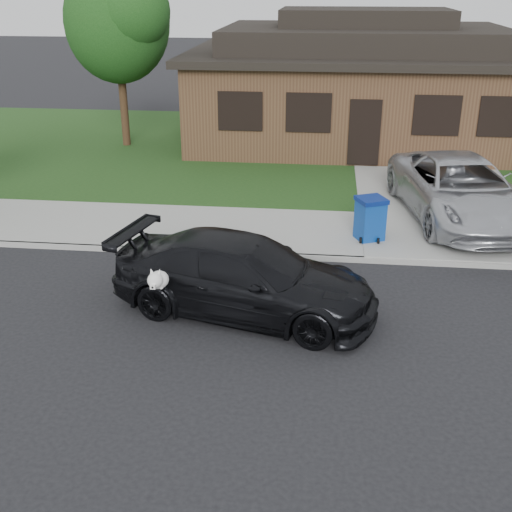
# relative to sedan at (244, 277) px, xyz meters

# --- Properties ---
(ground) EXTENTS (120.00, 120.00, 0.00)m
(ground) POSITION_rel_sedan_xyz_m (-1.41, -0.96, -0.72)
(ground) COLOR black
(ground) RESTS_ON ground
(sidewalk) EXTENTS (60.00, 3.00, 0.12)m
(sidewalk) POSITION_rel_sedan_xyz_m (-1.41, 4.04, -0.66)
(sidewalk) COLOR gray
(sidewalk) RESTS_ON ground
(curb) EXTENTS (60.00, 0.12, 0.12)m
(curb) POSITION_rel_sedan_xyz_m (-1.41, 2.54, -0.66)
(curb) COLOR gray
(curb) RESTS_ON ground
(lawn) EXTENTS (60.00, 13.00, 0.13)m
(lawn) POSITION_rel_sedan_xyz_m (-1.41, 12.04, -0.65)
(lawn) COLOR #193814
(lawn) RESTS_ON ground
(driveway) EXTENTS (4.50, 13.00, 0.14)m
(driveway) POSITION_rel_sedan_xyz_m (4.59, 9.04, -0.65)
(driveway) COLOR gray
(driveway) RESTS_ON ground
(sedan) EXTENTS (5.28, 3.11, 1.43)m
(sedan) POSITION_rel_sedan_xyz_m (0.00, 0.00, 0.00)
(sedan) COLOR black
(sedan) RESTS_ON ground
(minivan) EXTENTS (3.41, 5.87, 1.54)m
(minivan) POSITION_rel_sedan_xyz_m (4.79, 5.27, 0.19)
(minivan) COLOR #B3B5BB
(minivan) RESTS_ON driveway
(recycling_bin) EXTENTS (0.81, 0.81, 1.02)m
(recycling_bin) POSITION_rel_sedan_xyz_m (2.49, 3.64, -0.08)
(recycling_bin) COLOR navy
(recycling_bin) RESTS_ON sidewalk
(house) EXTENTS (12.60, 8.60, 4.65)m
(house) POSITION_rel_sedan_xyz_m (2.59, 14.03, 1.42)
(house) COLOR #422B1C
(house) RESTS_ON ground
(tree_0) EXTENTS (3.78, 3.60, 6.34)m
(tree_0) POSITION_rel_sedan_xyz_m (-5.74, 11.91, 3.76)
(tree_0) COLOR #332114
(tree_0) RESTS_ON ground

